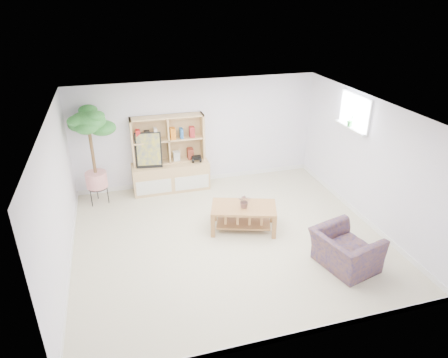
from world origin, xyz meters
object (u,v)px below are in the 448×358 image
object	(u,v)px
coffee_table	(243,218)
armchair	(346,248)
storage_unit	(170,155)
floor_tree	(93,158)

from	to	relation	value
coffee_table	armchair	xyz separation A→B (m)	(1.23, -1.52, 0.11)
storage_unit	armchair	distance (m)	4.26
coffee_table	floor_tree	size ratio (longest dim) A/B	0.57
storage_unit	coffee_table	world-z (taller)	storage_unit
coffee_table	armchair	distance (m)	1.96
coffee_table	armchair	bearing A→B (deg)	-32.45
storage_unit	armchair	size ratio (longest dim) A/B	1.75
coffee_table	floor_tree	world-z (taller)	floor_tree
floor_tree	armchair	distance (m)	5.15
storage_unit	floor_tree	distance (m)	1.61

